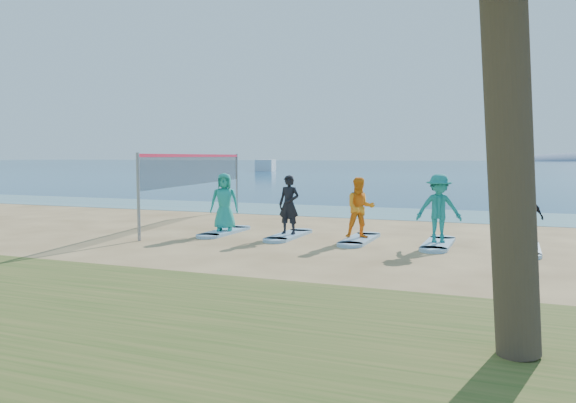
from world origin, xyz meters
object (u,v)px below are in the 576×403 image
at_px(surfboard_1, 289,235).
at_px(student_1, 289,205).
at_px(volleyball_net, 198,170).
at_px(student_0, 224,202).
at_px(student_2, 360,208).
at_px(paddleboarder, 515,189).
at_px(surfboard_3, 438,244).
at_px(student_4, 526,218).
at_px(surfboard_4, 525,249).
at_px(boat_offshore_a, 266,171).
at_px(surfboard_2, 360,239).
at_px(surfboard_0, 225,232).
at_px(student_3, 439,208).
at_px(paddleboard, 514,209).

height_order(surfboard_1, student_1, student_1).
xyz_separation_m(volleyball_net, student_0, (2.22, -2.14, -0.92)).
distance_m(student_1, student_2, 2.16).
bearing_deg(surfboard_1, student_2, 0.00).
height_order(paddleboarder, student_0, student_0).
relative_size(surfboard_3, student_4, 1.47).
xyz_separation_m(student_0, surfboard_4, (8.65, 0.00, -0.94)).
bearing_deg(boat_offshore_a, surfboard_2, -82.06).
distance_m(paddleboarder, surfboard_0, 14.03).
bearing_deg(student_3, student_1, 166.68).
bearing_deg(surfboard_1, volleyball_net, 153.95).
relative_size(student_2, student_3, 0.93).
xyz_separation_m(student_2, surfboard_3, (2.16, 0.00, -0.90)).
bearing_deg(student_0, paddleboarder, 32.36).
xyz_separation_m(boat_offshore_a, surfboard_0, (29.82, -69.70, 0.04)).
relative_size(student_1, surfboard_3, 0.80).
bearing_deg(paddleboarder, volleyball_net, 143.06).
bearing_deg(student_1, student_3, 4.82).
bearing_deg(surfboard_0, volleyball_net, 135.99).
bearing_deg(volleyball_net, student_3, -13.81).
distance_m(paddleboarder, student_2, 11.92).
relative_size(student_0, student_4, 1.19).
bearing_deg(surfboard_1, student_0, 180.00).
distance_m(volleyball_net, student_1, 4.96).
relative_size(student_2, student_4, 1.15).
bearing_deg(student_2, surfboard_4, -22.82).
bearing_deg(paddleboarder, boat_offshore_a, 45.70).
xyz_separation_m(paddleboard, student_3, (-1.90, -11.21, 0.95)).
distance_m(boat_offshore_a, student_2, 77.62).
distance_m(paddleboarder, boat_offshore_a, 69.88).
bearing_deg(paddleboard, student_1, -137.37).
height_order(student_3, surfboard_4, student_3).
xyz_separation_m(paddleboarder, surfboard_2, (-4.07, -11.21, -0.90)).
relative_size(volleyball_net, surfboard_4, 4.08).
xyz_separation_m(paddleboard, student_4, (0.26, -11.21, 0.78)).
height_order(paddleboarder, surfboard_3, paddleboarder).
xyz_separation_m(student_0, student_2, (4.33, 0.00, -0.04)).
bearing_deg(surfboard_2, student_0, 180.00).
bearing_deg(student_1, surfboard_0, -175.18).
xyz_separation_m(paddleboard, boat_offshore_a, (-38.22, 58.49, -0.06)).
height_order(surfboard_0, surfboard_2, same).
xyz_separation_m(surfboard_0, surfboard_1, (2.16, 0.00, 0.00)).
distance_m(volleyball_net, paddleboarder, 13.99).
xyz_separation_m(student_2, student_3, (2.16, 0.00, 0.06)).
xyz_separation_m(student_0, student_4, (8.65, 0.00, -0.15)).
distance_m(paddleboard, surfboard_4, 11.21).
relative_size(student_1, surfboard_2, 0.80).
distance_m(surfboard_0, student_2, 4.42).
height_order(boat_offshore_a, surfboard_3, boat_offshore_a).
distance_m(boat_offshore_a, surfboard_4, 79.62).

